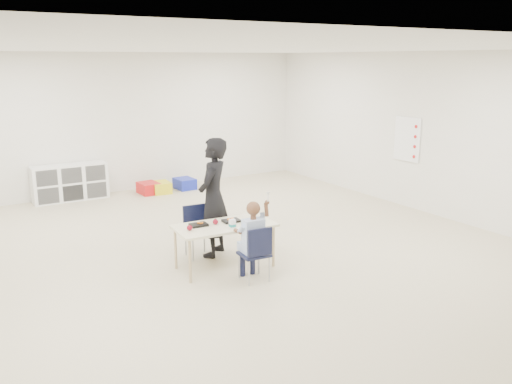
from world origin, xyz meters
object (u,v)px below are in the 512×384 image
table (225,246)px  chair_near (254,253)px  child (254,237)px  cubby_shelf (70,182)px  adult (213,198)px

table → chair_near: bearing=-74.5°
table → child: child is taller
cubby_shelf → adult: bearing=-76.7°
table → adult: bearing=82.1°
adult → child: bearing=47.8°
chair_near → table: bearing=105.5°
chair_near → child: 0.20m
cubby_shelf → adult: adult is taller
child → adult: adult is taller
adult → table: bearing=35.7°
child → cubby_shelf: size_ratio=0.80×
adult → cubby_shelf: bearing=-119.1°
cubby_shelf → adult: 4.29m
table → cubby_shelf: cubby_shelf is taller
table → adult: adult is taller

